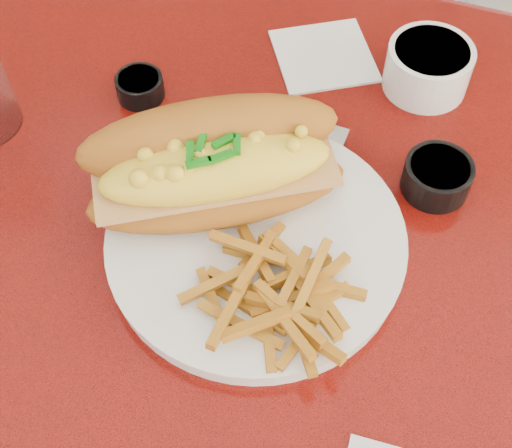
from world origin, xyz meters
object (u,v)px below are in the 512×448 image
(dinner_plate, at_px, (256,242))
(booth_bench_far, at_px, (414,62))
(diner_table, at_px, (306,314))
(fork, at_px, (316,183))
(gravy_ramekin, at_px, (428,67))
(sauce_cup_right, at_px, (437,176))
(mac_hoagie, at_px, (214,165))
(sauce_cup_left, at_px, (140,86))

(dinner_plate, bearing_deg, booth_bench_far, 86.75)
(diner_table, bearing_deg, fork, 108.55)
(dinner_plate, distance_m, fork, 0.09)
(diner_table, height_order, fork, fork)
(gravy_ramekin, relative_size, sauce_cup_right, 1.17)
(dinner_plate, relative_size, mac_hoagie, 1.11)
(sauce_cup_left, distance_m, sauce_cup_right, 0.33)
(booth_bench_far, bearing_deg, fork, -91.12)
(diner_table, height_order, sauce_cup_right, sauce_cup_right)
(mac_hoagie, height_order, sauce_cup_left, mac_hoagie)
(diner_table, distance_m, sauce_cup_left, 0.31)
(fork, xyz_separation_m, sauce_cup_left, (-0.22, 0.07, -0.01))
(fork, bearing_deg, gravy_ramekin, -18.25)
(booth_bench_far, xyz_separation_m, sauce_cup_right, (0.09, -0.72, 0.50))
(sauce_cup_left, bearing_deg, mac_hoagie, -39.88)
(gravy_ramekin, bearing_deg, diner_table, -102.78)
(diner_table, xyz_separation_m, sauce_cup_left, (-0.23, 0.11, 0.18))
(gravy_ramekin, bearing_deg, mac_hoagie, -123.16)
(booth_bench_far, bearing_deg, sauce_cup_right, -82.59)
(diner_table, distance_m, booth_bench_far, 0.87)
(dinner_plate, distance_m, sauce_cup_left, 0.23)
(dinner_plate, height_order, fork, same)
(fork, bearing_deg, diner_table, -159.87)
(booth_bench_far, xyz_separation_m, sauce_cup_left, (-0.23, -0.70, 0.50))
(gravy_ramekin, xyz_separation_m, sauce_cup_left, (-0.29, -0.12, -0.01))
(sauce_cup_left, bearing_deg, gravy_ramekin, 22.99)
(dinner_plate, relative_size, gravy_ramekin, 2.86)
(dinner_plate, height_order, sauce_cup_right, sauce_cup_right)
(diner_table, bearing_deg, booth_bench_far, 90.00)
(dinner_plate, bearing_deg, gravy_ramekin, 69.23)
(sauce_cup_left, bearing_deg, sauce_cup_right, -2.69)
(sauce_cup_right, bearing_deg, diner_table, -134.58)
(gravy_ramekin, bearing_deg, dinner_plate, -110.77)
(gravy_ramekin, height_order, sauce_cup_right, gravy_ramekin)
(fork, xyz_separation_m, gravy_ramekin, (0.07, 0.19, 0.01))
(booth_bench_far, height_order, gravy_ramekin, booth_bench_far)
(mac_hoagie, xyz_separation_m, gravy_ramekin, (0.15, 0.23, -0.04))
(booth_bench_far, bearing_deg, dinner_plate, -93.25)
(dinner_plate, relative_size, sauce_cup_right, 3.34)
(sauce_cup_left, bearing_deg, booth_bench_far, 71.55)
(diner_table, relative_size, mac_hoagie, 4.64)
(booth_bench_far, relative_size, sauce_cup_left, 19.47)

